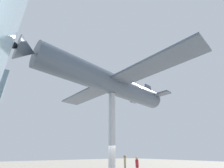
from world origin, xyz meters
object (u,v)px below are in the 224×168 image
object	(u,v)px
support_pylon_central	(112,133)
visitor_second	(125,164)
suspended_airplane	(110,83)
visitor_person	(137,165)

from	to	relation	value
support_pylon_central	visitor_second	world-z (taller)	support_pylon_central
suspended_airplane	visitor_person	world-z (taller)	suspended_airplane
visitor_person	visitor_second	world-z (taller)	visitor_second
support_pylon_central	visitor_second	xyz separation A→B (m)	(1.79, -2.92, -2.47)
visitor_second	visitor_person	bearing A→B (deg)	-139.40
visitor_person	suspended_airplane	bearing A→B (deg)	148.42
suspended_airplane	visitor_person	size ratio (longest dim) A/B	9.93
support_pylon_central	visitor_person	xyz separation A→B (m)	(0.15, -2.90, -2.54)
support_pylon_central	suspended_airplane	distance (m)	4.53
support_pylon_central	suspended_airplane	xyz separation A→B (m)	(-0.03, 0.24, 4.52)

